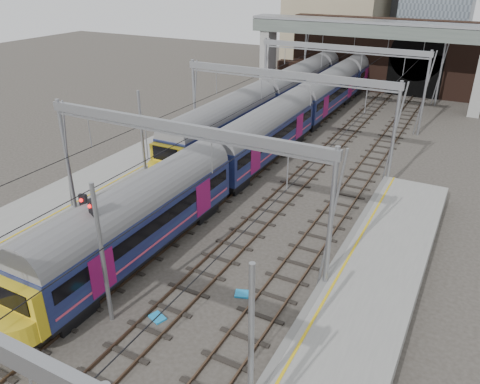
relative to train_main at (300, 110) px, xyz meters
The scene contains 11 objects.
ground 30.75m from the train_main, 86.26° to the right, with size 160.00×160.00×0.00m, color #38332D.
tracks 15.90m from the train_main, 82.69° to the right, with size 14.40×80.00×0.22m.
overhead_line 10.18m from the train_main, 77.60° to the right, with size 16.80×80.00×8.00m.
retaining_wall 21.70m from the train_main, 80.95° to the left, with size 28.00×2.75×9.00m.
overbridge 16.27m from the train_main, 82.61° to the left, with size 28.00×3.00×9.25m.
train_main is the anchor object (origin of this frame).
train_second 17.42m from the train_main, 103.27° to the left, with size 2.84×65.68×4.87m.
signal_near_left 26.73m from the train_main, 91.29° to the right, with size 0.40×0.48×5.11m.
signal_near_centre 27.32m from the train_main, 88.83° to the right, with size 0.41×0.48×5.37m.
equip_cover_b 27.91m from the train_main, 82.09° to the right, with size 0.77×0.54×0.09m, color #1B8BD0.
equip_cover_c 25.13m from the train_main, 74.76° to the right, with size 0.84×0.59×0.10m, color #1B8BD0.
Camera 1 is at (13.19, -10.19, 14.82)m, focal length 35.00 mm.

